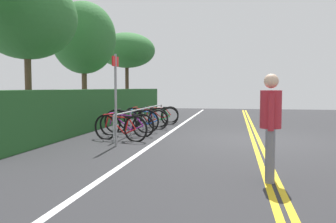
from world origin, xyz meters
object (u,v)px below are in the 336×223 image
object	(u,v)px
bicycle_0	(120,128)
bicycle_4	(145,117)
sign_post_near	(116,91)
bicycle_6	(159,114)
tree_extra	(127,51)
bicycle_5	(157,116)
bike_rack	(143,113)
bicycle_2	(132,121)
tree_far_right	(84,38)
pedestrian	(271,120)
bicycle_3	(144,120)
bicycle_1	(126,125)
tree_mid	(27,18)

from	to	relation	value
bicycle_0	bicycle_4	world-z (taller)	bicycle_4
sign_post_near	bicycle_6	bearing A→B (deg)	2.27
bicycle_4	tree_extra	size ratio (longest dim) A/B	0.38
sign_post_near	bicycle_5	bearing A→B (deg)	1.38
bicycle_6	sign_post_near	world-z (taller)	sign_post_near
bike_rack	bicycle_5	world-z (taller)	bike_rack
bicycle_2	sign_post_near	xyz separation A→B (m)	(-2.60, -0.37, 0.98)
bicycle_0	bicycle_4	xyz separation A→B (m)	(3.41, 0.17, 0.00)
bicycle_5	bicycle_0	bearing A→B (deg)	179.09
tree_far_right	bike_rack	bearing A→B (deg)	-126.39
bicycle_6	sign_post_near	bearing A→B (deg)	-177.73
tree_far_right	sign_post_near	bearing A→B (deg)	-149.86
bicycle_0	pedestrian	world-z (taller)	pedestrian
bicycle_0	pedestrian	xyz separation A→B (m)	(-3.60, -3.59, 0.59)
bicycle_5	tree_extra	bearing A→B (deg)	26.76
bicycle_6	tree_extra	bearing A→B (deg)	29.75
bike_rack	tree_far_right	world-z (taller)	tree_far_right
bicycle_3	bicycle_4	size ratio (longest dim) A/B	0.98
bicycle_3	bicycle_5	world-z (taller)	bicycle_3
bike_rack	bicycle_1	distance (m)	1.73
sign_post_near	bicycle_1	bearing A→B (deg)	9.37
tree_far_right	bicycle_4	bearing A→B (deg)	-116.77
bicycle_2	bicycle_3	xyz separation A→B (m)	(0.88, -0.16, -0.03)
bicycle_5	sign_post_near	distance (m)	5.24
bicycle_1	tree_mid	bearing A→B (deg)	91.40
tree_far_right	tree_extra	xyz separation A→B (m)	(5.39, -0.20, 0.02)
pedestrian	bicycle_6	bearing A→B (deg)	22.54
bicycle_1	pedestrian	size ratio (longest dim) A/B	1.09
bicycle_5	pedestrian	xyz separation A→B (m)	(-7.84, -3.52, 0.60)
bicycle_1	tree_extra	xyz separation A→B (m)	(9.43, 2.90, 3.19)
pedestrian	sign_post_near	size ratio (longest dim) A/B	0.73
bicycle_6	sign_post_near	distance (m)	6.15
bicycle_3	sign_post_near	distance (m)	3.63
bicycle_1	bicycle_4	size ratio (longest dim) A/B	1.03
bicycle_3	bicycle_6	distance (m)	2.58
sign_post_near	tree_extra	world-z (taller)	tree_extra
bicycle_0	tree_far_right	world-z (taller)	tree_far_right
tree_mid	tree_far_right	size ratio (longest dim) A/B	0.97
bicycle_4	sign_post_near	xyz separation A→B (m)	(-4.31, -0.36, 1.00)
sign_post_near	bicycle_3	bearing A→B (deg)	3.45
bicycle_4	tree_far_right	world-z (taller)	tree_far_right
bicycle_6	pedestrian	size ratio (longest dim) A/B	1.00
bicycle_1	bike_rack	bearing A→B (deg)	-2.32
bicycle_3	bicycle_6	size ratio (longest dim) A/B	1.03
pedestrian	tree_mid	xyz separation A→B (m)	(4.42, 6.81, 2.62)
bike_rack	bicycle_0	distance (m)	2.62
bicycle_0	tree_extra	world-z (taller)	tree_extra
bicycle_6	tree_far_right	bearing A→B (deg)	93.97
bicycle_1	pedestrian	distance (m)	5.85
bicycle_1	bicycle_6	xyz separation A→B (m)	(4.26, -0.06, -0.01)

